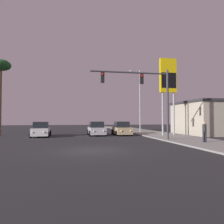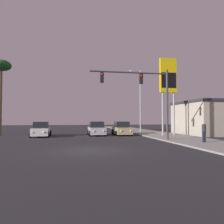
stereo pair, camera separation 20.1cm
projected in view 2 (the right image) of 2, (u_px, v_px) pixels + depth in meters
name	position (u px, v px, depth m)	size (l,w,h in m)	color
ground_plane	(90.00, 150.00, 13.94)	(120.00, 120.00, 0.00)	#28282B
sidewalk_right	(164.00, 136.00, 25.50)	(5.00, 60.00, 0.12)	gray
building_gas_station	(220.00, 118.00, 28.65)	(10.30, 8.30, 4.30)	#B2A893
car_white	(41.00, 130.00, 24.84)	(2.04, 4.34, 1.68)	silver
car_tan	(122.00, 129.00, 27.05)	(2.04, 4.33, 1.68)	tan
car_silver	(96.00, 129.00, 26.75)	(2.04, 4.32, 1.68)	#B7B7BC
traffic_light_mast	(146.00, 89.00, 20.00)	(7.33, 0.36, 6.50)	#38383D
street_lamp	(139.00, 97.00, 31.64)	(1.74, 0.24, 9.00)	#99999E
gas_station_sign	(168.00, 80.00, 25.58)	(2.00, 0.42, 9.00)	#99999E
pedestrian_on_sidewalk	(204.00, 131.00, 17.69)	(0.34, 0.32, 1.67)	#23232D
palm_tree_near	(1.00, 70.00, 26.21)	(2.40, 2.40, 9.12)	brown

